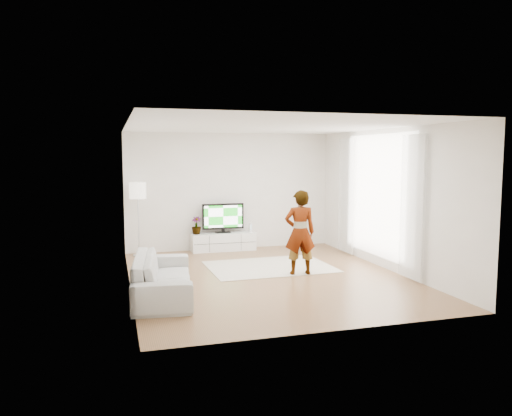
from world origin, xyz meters
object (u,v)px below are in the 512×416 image
object	(u,v)px
rug	(270,267)
media_console	(223,242)
sofa	(163,276)
floor_lamp	(138,194)
television	(223,217)
player	(300,232)

from	to	relation	value
rug	media_console	bearing A→B (deg)	104.71
sofa	floor_lamp	xyz separation A→B (m)	(-0.19, 3.42, 1.08)
television	sofa	distance (m)	3.97
player	sofa	world-z (taller)	player
media_console	player	distance (m)	2.95
media_console	floor_lamp	xyz separation A→B (m)	(-1.97, -0.06, 1.20)
media_console	player	bearing A→B (deg)	-72.33
rug	sofa	size ratio (longest dim) A/B	1.09
floor_lamp	player	bearing A→B (deg)	-43.34
sofa	floor_lamp	bearing A→B (deg)	9.82
player	sofa	size ratio (longest dim) A/B	0.71
television	rug	size ratio (longest dim) A/B	0.41
television	player	world-z (taller)	player
media_console	player	world-z (taller)	player
television	floor_lamp	distance (m)	2.06
media_console	television	world-z (taller)	television
rug	player	size ratio (longest dim) A/B	1.53
media_console	sofa	size ratio (longest dim) A/B	0.67
media_console	player	xyz separation A→B (m)	(0.88, -2.75, 0.60)
player	rug	bearing A→B (deg)	-56.33
sofa	floor_lamp	size ratio (longest dim) A/B	1.36
television	floor_lamp	size ratio (longest dim) A/B	0.60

